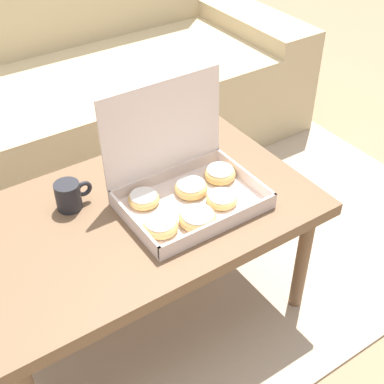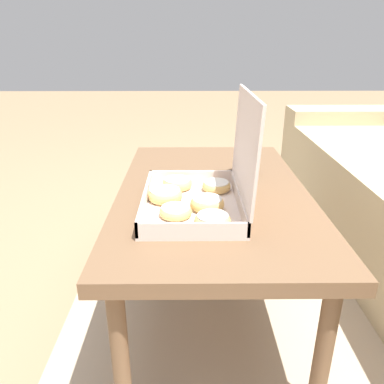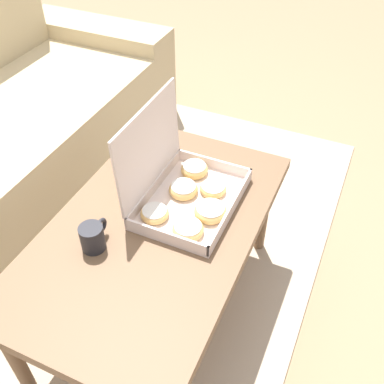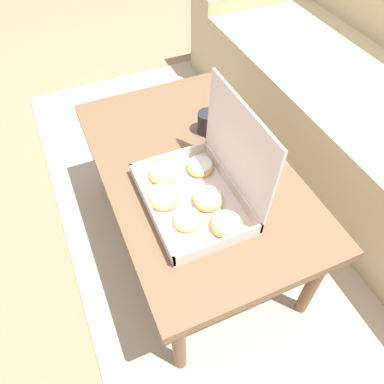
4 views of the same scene
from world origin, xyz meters
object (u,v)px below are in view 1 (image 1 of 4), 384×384
coffee_table (137,223)px  coffee_mug (69,195)px  couch (21,112)px  pastry_box (185,187)px

coffee_table → coffee_mug: (-0.15, 0.12, 0.09)m
couch → coffee_table: bearing=-90.0°
couch → coffee_mug: bearing=-99.1°
pastry_box → coffee_mug: 0.33m
couch → coffee_mug: couch is taller
couch → coffee_mug: 0.94m
coffee_table → pastry_box: size_ratio=2.62×
couch → pastry_box: (0.14, -1.07, 0.22)m
pastry_box → couch: bearing=97.4°
coffee_mug → pastry_box: bearing=-29.7°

